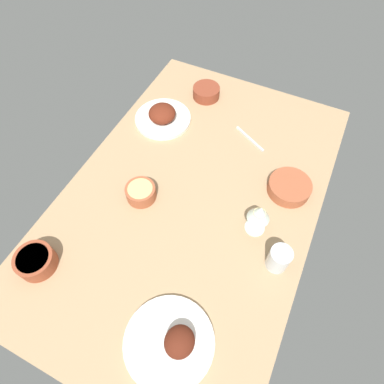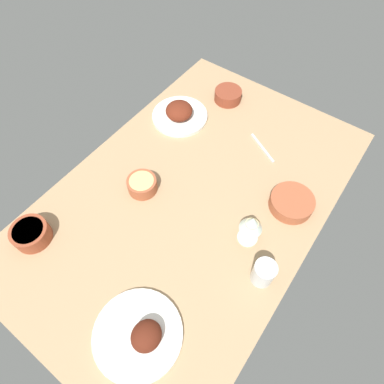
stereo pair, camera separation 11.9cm
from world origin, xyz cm
name	(u,v)px [view 1 (the left image)]	position (x,y,z in cm)	size (l,w,h in cm)	color
dining_table	(192,198)	(0.00, 0.00, 2.00)	(140.00, 90.00, 4.00)	tan
plate_center_main	(163,116)	(-29.28, -28.11, 6.71)	(24.26, 24.26, 8.06)	white
plate_near_viewer	(172,342)	(48.15, 16.80, 5.95)	(26.33, 26.33, 7.70)	white
bowl_potatoes	(289,187)	(-17.31, 31.78, 6.52)	(15.82, 15.82, 4.57)	#A35133
bowl_pasta	(141,192)	(8.65, -16.62, 6.91)	(11.05, 11.05, 5.33)	#A35133
bowl_soup	(35,261)	(46.06, -33.55, 7.25)	(12.45, 12.45, 6.00)	brown
bowl_sauce	(206,92)	(-51.69, -17.46, 6.78)	(12.22, 12.22, 5.09)	brown
wine_glass	(259,214)	(2.92, 25.69, 13.93)	(7.60, 7.60, 14.00)	silver
water_tumbler	(279,259)	(12.37, 36.42, 8.65)	(7.06, 7.06, 9.31)	silver
fork_loose	(250,139)	(-35.37, 10.00, 4.40)	(16.49, 0.90, 0.80)	silver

